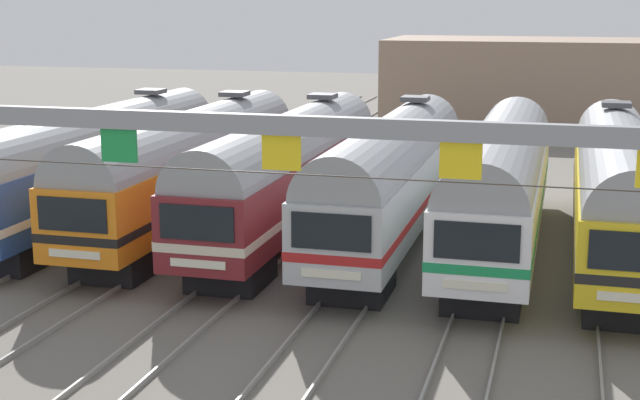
{
  "coord_description": "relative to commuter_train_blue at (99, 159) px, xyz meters",
  "views": [
    {
      "loc": [
        8.11,
        -32.86,
        8.97
      ],
      "look_at": [
        -0.2,
        -2.03,
        2.0
      ],
      "focal_mm": 51.64,
      "sensor_mm": 36.0,
      "label": 1
    }
  ],
  "objects": [
    {
      "name": "ground_plane",
      "position": [
        9.98,
        0.0,
        -2.69
      ],
      "size": [
        160.0,
        160.0,
        0.0
      ],
      "primitive_type": "plane",
      "color": "slate"
    },
    {
      "name": "track_bed",
      "position": [
        9.98,
        17.0,
        -2.61
      ],
      "size": [
        21.46,
        70.0,
        0.15
      ],
      "color": "gray",
      "rests_on": "ground"
    },
    {
      "name": "commuter_train_blue",
      "position": [
        0.0,
        0.0,
        0.0
      ],
      "size": [
        2.88,
        18.06,
        5.05
      ],
      "color": "#284C9E",
      "rests_on": "ground"
    },
    {
      "name": "commuter_train_orange",
      "position": [
        3.99,
        0.0,
        0.0
      ],
      "size": [
        2.88,
        18.06,
        5.05
      ],
      "color": "orange",
      "rests_on": "ground"
    },
    {
      "name": "commuter_train_maroon",
      "position": [
        7.98,
        0.0,
        0.0
      ],
      "size": [
        2.88,
        18.06,
        5.05
      ],
      "color": "maroon",
      "rests_on": "ground"
    },
    {
      "name": "commuter_train_stainless",
      "position": [
        11.97,
        0.0,
        0.0
      ],
      "size": [
        2.88,
        18.06,
        5.05
      ],
      "color": "#B2B5BA",
      "rests_on": "ground"
    },
    {
      "name": "commuter_train_white",
      "position": [
        15.96,
        -0.0,
        -0.0
      ],
      "size": [
        2.88,
        18.06,
        4.77
      ],
      "color": "white",
      "rests_on": "ground"
    },
    {
      "name": "commuter_train_yellow",
      "position": [
        19.95,
        0.0,
        0.0
      ],
      "size": [
        2.88,
        18.06,
        5.05
      ],
      "color": "gold",
      "rests_on": "ground"
    },
    {
      "name": "catenary_gantry",
      "position": [
        9.98,
        -13.5,
        2.65
      ],
      "size": [
        25.19,
        0.44,
        6.97
      ],
      "color": "gray",
      "rests_on": "ground"
    },
    {
      "name": "maintenance_building",
      "position": [
        15.23,
        34.68,
        0.44
      ],
      "size": [
        19.69,
        10.0,
        6.25
      ],
      "primitive_type": "cube",
      "color": "gray",
      "rests_on": "ground"
    }
  ]
}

